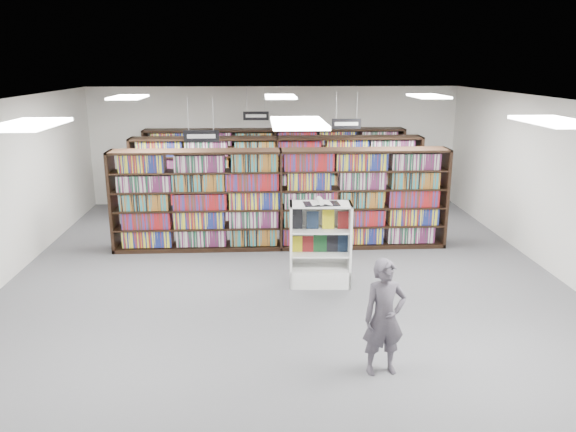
{
  "coord_description": "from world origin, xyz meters",
  "views": [
    {
      "loc": [
        -0.46,
        -9.41,
        3.83
      ],
      "look_at": [
        0.07,
        0.5,
        1.1
      ],
      "focal_mm": 35.0,
      "sensor_mm": 36.0,
      "label": 1
    }
  ],
  "objects_px": {
    "bookshelf_row_near": "(281,199)",
    "shopper": "(384,317)",
    "open_book": "(321,202)",
    "endcap_display": "(320,257)"
  },
  "relations": [
    {
      "from": "shopper",
      "to": "open_book",
      "type": "bearing_deg",
      "value": 91.22
    },
    {
      "from": "open_book",
      "to": "shopper",
      "type": "distance_m",
      "value": 3.04
    },
    {
      "from": "bookshelf_row_near",
      "to": "open_book",
      "type": "bearing_deg",
      "value": -74.6
    },
    {
      "from": "endcap_display",
      "to": "shopper",
      "type": "height_order",
      "value": "shopper"
    },
    {
      "from": "open_book",
      "to": "bookshelf_row_near",
      "type": "bearing_deg",
      "value": 102.29
    },
    {
      "from": "bookshelf_row_near",
      "to": "open_book",
      "type": "distance_m",
      "value": 2.31
    },
    {
      "from": "bookshelf_row_near",
      "to": "shopper",
      "type": "bearing_deg",
      "value": -77.98
    },
    {
      "from": "bookshelf_row_near",
      "to": "shopper",
      "type": "relative_size",
      "value": 4.62
    },
    {
      "from": "bookshelf_row_near",
      "to": "shopper",
      "type": "xyz_separation_m",
      "value": [
        1.08,
        -5.08,
        -0.29
      ]
    },
    {
      "from": "endcap_display",
      "to": "shopper",
      "type": "relative_size",
      "value": 0.98
    }
  ]
}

